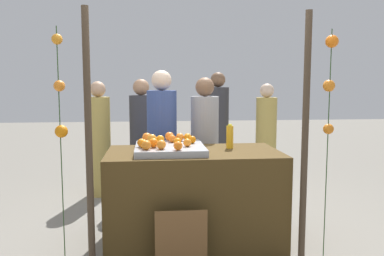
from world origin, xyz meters
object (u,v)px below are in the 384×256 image
at_px(juice_bottle, 230,137).
at_px(vendor_right, 205,152).
at_px(chalkboard_sign, 181,241).
at_px(orange_0, 144,144).
at_px(orange_1, 187,143).
at_px(stall_counter, 194,196).
at_px(vendor_left, 162,149).

relative_size(juice_bottle, vendor_right, 0.15).
height_order(chalkboard_sign, vendor_right, vendor_right).
bearing_deg(orange_0, orange_1, 6.68).
bearing_deg(chalkboard_sign, orange_0, 125.38).
xyz_separation_m(orange_0, chalkboard_sign, (0.30, -0.42, -0.73)).
bearing_deg(orange_1, orange_0, -173.32).
distance_m(orange_0, orange_1, 0.39).
distance_m(chalkboard_sign, vendor_right, 1.47).
bearing_deg(orange_0, chalkboard_sign, -54.62).
height_order(stall_counter, juice_bottle, juice_bottle).
height_order(orange_0, orange_1, orange_0).
relative_size(juice_bottle, chalkboard_sign, 0.47).
xyz_separation_m(orange_0, orange_1, (0.39, 0.05, -0.00)).
height_order(orange_1, chalkboard_sign, orange_1).
height_order(juice_bottle, vendor_right, vendor_right).
xyz_separation_m(stall_counter, juice_bottle, (0.37, 0.12, 0.55)).
relative_size(orange_1, juice_bottle, 0.31).
relative_size(stall_counter, orange_1, 21.65).
bearing_deg(vendor_left, chalkboard_sign, -85.15).
bearing_deg(stall_counter, vendor_left, 110.20).
relative_size(chalkboard_sign, vendor_left, 0.31).
bearing_deg(vendor_left, orange_1, -76.50).
relative_size(orange_1, vendor_left, 0.05).
relative_size(orange_0, vendor_right, 0.05).
distance_m(orange_1, juice_bottle, 0.49).
bearing_deg(orange_0, vendor_right, 53.96).
distance_m(orange_0, juice_bottle, 0.87).
height_order(chalkboard_sign, vendor_left, vendor_left).
relative_size(juice_bottle, vendor_left, 0.14).
xyz_separation_m(stall_counter, orange_1, (-0.07, -0.11, 0.53)).
height_order(orange_1, vendor_right, vendor_right).
bearing_deg(vendor_right, orange_1, -107.66).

